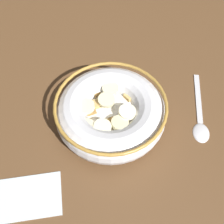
{
  "coord_description": "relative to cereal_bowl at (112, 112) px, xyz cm",
  "views": [
    {
      "loc": [
        0.23,
        27.69,
        43.89
      ],
      "look_at": [
        0.0,
        0.0,
        3.0
      ],
      "focal_mm": 44.94,
      "sensor_mm": 36.0,
      "label": 1
    }
  ],
  "objects": [
    {
      "name": "cereal_bowl",
      "position": [
        0.0,
        0.0,
        0.0
      ],
      "size": [
        19.51,
        19.51,
        5.72
      ],
      "color": "silver",
      "rests_on": "ground_plane"
    },
    {
      "name": "folded_napkin",
      "position": [
        13.73,
        14.1,
        -2.91
      ],
      "size": [
        12.64,
        8.65,
        0.3
      ],
      "primitive_type": "cube",
      "rotation": [
        0.0,
        0.0,
        0.14
      ],
      "color": "silver",
      "rests_on": "ground_plane"
    },
    {
      "name": "spoon",
      "position": [
        -16.53,
        0.27,
        -2.73
      ],
      "size": [
        3.8,
        16.04,
        0.8
      ],
      "color": "silver",
      "rests_on": "ground_plane"
    },
    {
      "name": "ground_plane",
      "position": [
        0.0,
        -0.03,
        -4.06
      ],
      "size": [
        107.84,
        107.84,
        2.0
      ],
      "primitive_type": "cube",
      "color": "brown"
    }
  ]
}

